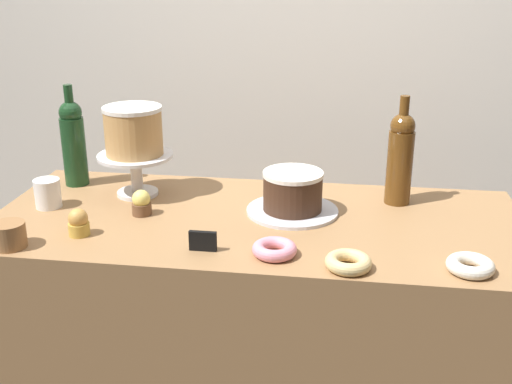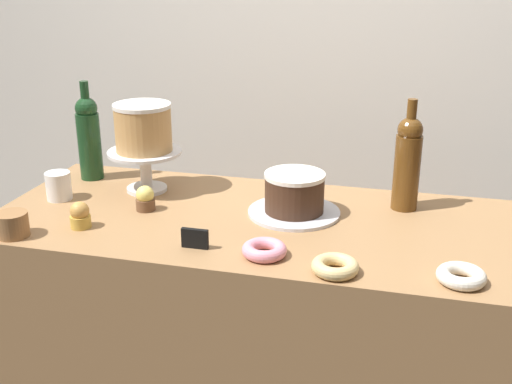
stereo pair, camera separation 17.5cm
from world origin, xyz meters
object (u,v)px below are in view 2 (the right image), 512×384
Objects in this scene: wine_bottle_green at (89,136)px; coffee_cup_ceramic at (59,186)px; price_sign_chalkboard at (195,238)px; cupcake_lemon at (145,199)px; chocolate_round_cake at (294,192)px; cake_stand_pedestal at (145,163)px; donut_glazed at (335,267)px; donut_sugar at (461,276)px; donut_pink at (264,250)px; cookie_stack at (12,225)px; wine_bottle_amber at (407,161)px; cupcake_caramel at (80,215)px; white_layer_cake at (143,127)px.

coffee_cup_ceramic is (-0.00, -0.20, -0.10)m from wine_bottle_green.
cupcake_lemon is at bearing 137.49° from price_sign_chalkboard.
wine_bottle_green reaches higher than chocolate_round_cake.
cake_stand_pedestal reaches higher than cupcake_lemon.
donut_glazed is at bearing -32.01° from cake_stand_pedestal.
chocolate_round_cake is at bearing 145.48° from donut_sugar.
donut_pink is at bearing -27.01° from cupcake_lemon.
donut_sugar is at bearing -2.61° from donut_pink.
price_sign_chalkboard is (0.52, -0.43, -0.12)m from wine_bottle_green.
cupcake_lemon is at bearing -67.51° from cake_stand_pedestal.
cookie_stack is at bearing -115.83° from cake_stand_pedestal.
wine_bottle_amber is 1.00× the size of wine_bottle_green.
chocolate_round_cake is 0.34m from wine_bottle_amber.
donut_pink is (-0.32, -0.41, -0.13)m from wine_bottle_amber.
donut_sugar is at bearing -21.21° from wine_bottle_green.
cupcake_caramel reaches higher than donut_glazed.
price_sign_chalkboard is at bearing -140.85° from wine_bottle_amber.
cupcake_caramel is at bearing 172.61° from donut_glazed.
cake_stand_pedestal is 0.12m from white_layer_cake.
cookie_stack is (0.03, -0.48, -0.11)m from wine_bottle_green.
cake_stand_pedestal is 2.06× the size of donut_glazed.
donut_glazed is (0.59, -0.25, -0.02)m from cupcake_lemon.
cupcake_caramel is 0.72m from donut_glazed.
price_sign_chalkboard is at bearing -124.97° from chocolate_round_cake.
wine_bottle_amber reaches higher than cake_stand_pedestal.
cake_stand_pedestal reaches higher than coffee_cup_ceramic.
donut_sugar is at bearing -22.27° from white_layer_cake.
cake_stand_pedestal is 2.75× the size of cookie_stack.
wine_bottle_green reaches higher than cupcake_caramel.
coffee_cup_ceramic is at bearing 162.76° from donut_glazed.
cupcake_caramel is 0.87× the size of coffee_cup_ceramic.
donut_sugar is (0.99, -0.07, -0.02)m from cupcake_caramel.
white_layer_cake is at bearing 157.73° from donut_sugar.
cake_stand_pedestal is 3.30× the size of price_sign_chalkboard.
wine_bottle_amber is 0.77m from cupcake_lemon.
white_layer_cake is 1.58× the size of donut_pink.
price_sign_chalkboard is at bearing 172.76° from donut_glazed.
wine_bottle_amber reaches higher than donut_sugar.
donut_pink is (-0.18, 0.05, 0.00)m from donut_glazed.
donut_sugar is 1.00× the size of donut_pink.
wine_bottle_amber is (0.30, 0.12, 0.08)m from chocolate_round_cake.
white_layer_cake is 0.36m from cupcake_caramel.
coffee_cup_ceramic reaches higher than cookie_stack.
chocolate_round_cake is 0.54m from donut_sugar.
chocolate_round_cake reaches higher than donut_pink.
donut_pink is 0.18m from price_sign_chalkboard.
cake_stand_pedestal reaches higher than chocolate_round_cake.
chocolate_round_cake is 1.54× the size of donut_sugar.
cupcake_caramel reaches higher than donut_sugar.
white_layer_cake is 0.31m from coffee_cup_ceramic.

